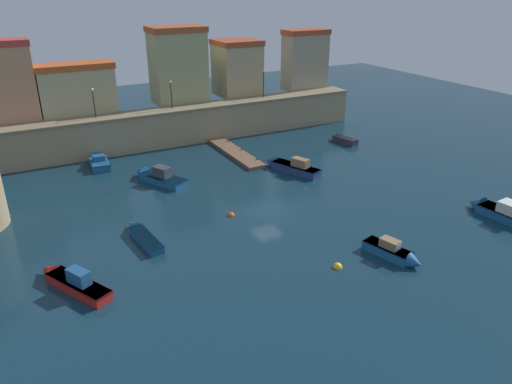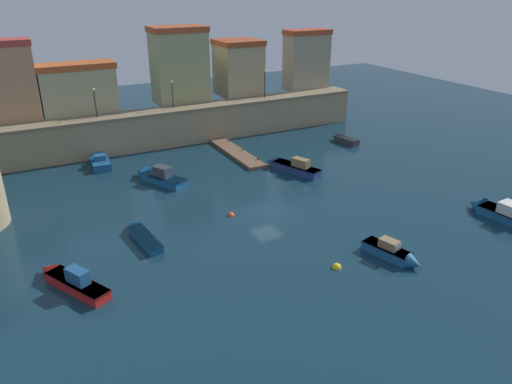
# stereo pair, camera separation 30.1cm
# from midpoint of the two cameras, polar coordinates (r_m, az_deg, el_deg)

# --- Properties ---
(ground_plane) EXTENTS (126.46, 126.46, 0.00)m
(ground_plane) POSITION_cam_midpoint_polar(r_m,az_deg,el_deg) (44.58, 1.10, -2.00)
(ground_plane) COLOR #112D3D
(quay_wall) EXTENTS (50.24, 3.39, 4.58)m
(quay_wall) POSITION_cam_midpoint_polar(r_m,az_deg,el_deg) (63.26, -8.98, 7.79)
(quay_wall) COLOR #9E8966
(quay_wall) RESTS_ON ground
(old_town_backdrop) EXTENTS (45.65, 5.73, 9.67)m
(old_town_backdrop) POSITION_cam_midpoint_polar(r_m,az_deg,el_deg) (65.60, -9.50, 13.90)
(old_town_backdrop) COLOR tan
(old_town_backdrop) RESTS_ON ground
(pier_dock) EXTENTS (2.13, 11.80, 0.70)m
(pier_dock) POSITION_cam_midpoint_polar(r_m,az_deg,el_deg) (58.75, -2.62, 4.66)
(pier_dock) COLOR brown
(pier_dock) RESTS_ON ground
(quay_lamp_0) EXTENTS (0.32, 0.32, 3.42)m
(quay_lamp_0) POSITION_cam_midpoint_polar(r_m,az_deg,el_deg) (59.73, -18.75, 10.41)
(quay_lamp_0) COLOR black
(quay_lamp_0) RESTS_ON quay_wall
(quay_lamp_1) EXTENTS (0.32, 0.32, 3.45)m
(quay_lamp_1) POSITION_cam_midpoint_polar(r_m,az_deg,el_deg) (61.88, -10.12, 11.73)
(quay_lamp_1) COLOR black
(quay_lamp_1) RESTS_ON quay_wall
(quay_lamp_2) EXTENTS (0.32, 0.32, 3.78)m
(quay_lamp_2) POSITION_cam_midpoint_polar(r_m,az_deg,el_deg) (66.94, 0.76, 13.14)
(quay_lamp_2) COLOR black
(quay_lamp_2) RESTS_ON quay_wall
(moored_boat_0) EXTENTS (4.61, 6.87, 2.27)m
(moored_boat_0) POSITION_cam_midpoint_polar(r_m,az_deg,el_deg) (51.68, -11.84, 1.83)
(moored_boat_0) COLOR #195689
(moored_boat_0) RESTS_ON ground
(moored_boat_1) EXTENTS (1.97, 4.28, 1.16)m
(moored_boat_1) POSITION_cam_midpoint_polar(r_m,az_deg,el_deg) (64.01, 10.01, 6.12)
(moored_boat_1) COLOR #333338
(moored_boat_1) RESTS_ON ground
(moored_boat_2) EXTENTS (3.98, 7.21, 2.06)m
(moored_boat_2) POSITION_cam_midpoint_polar(r_m,az_deg,el_deg) (53.41, 3.88, 3.06)
(moored_boat_2) COLOR navy
(moored_boat_2) RESTS_ON ground
(moored_boat_3) EXTENTS (4.36, 6.68, 1.98)m
(moored_boat_3) POSITION_cam_midpoint_polar(r_m,az_deg,el_deg) (35.93, -21.19, -9.73)
(moored_boat_3) COLOR red
(moored_boat_3) RESTS_ON ground
(moored_boat_4) EXTENTS (2.50, 4.98, 1.68)m
(moored_boat_4) POSITION_cam_midpoint_polar(r_m,az_deg,el_deg) (38.15, 15.78, -6.89)
(moored_boat_4) COLOR #195689
(moored_boat_4) RESTS_ON ground
(moored_boat_5) EXTENTS (2.35, 5.96, 2.21)m
(moored_boat_5) POSITION_cam_midpoint_polar(r_m,az_deg,el_deg) (47.99, 26.39, -1.94)
(moored_boat_5) COLOR #195689
(moored_boat_5) RESTS_ON ground
(moored_boat_6) EXTENTS (2.18, 4.83, 1.89)m
(moored_boat_6) POSITION_cam_midpoint_polar(r_m,az_deg,el_deg) (57.81, -18.18, 3.45)
(moored_boat_6) COLOR #195689
(moored_boat_6) RESTS_ON ground
(moored_boat_7) EXTENTS (1.71, 6.07, 1.06)m
(moored_boat_7) POSITION_cam_midpoint_polar(r_m,az_deg,el_deg) (40.52, -13.47, -4.97)
(moored_boat_7) COLOR #195689
(moored_boat_7) RESTS_ON ground
(mooring_buoy_0) EXTENTS (0.62, 0.62, 0.62)m
(mooring_buoy_0) POSITION_cam_midpoint_polar(r_m,az_deg,el_deg) (43.41, -3.15, -2.79)
(mooring_buoy_0) COLOR #EA4C19
(mooring_buoy_0) RESTS_ON ground
(mooring_buoy_1) EXTENTS (0.69, 0.69, 0.69)m
(mooring_buoy_1) POSITION_cam_midpoint_polar(r_m,az_deg,el_deg) (36.41, 9.35, -8.74)
(mooring_buoy_1) COLOR yellow
(mooring_buoy_1) RESTS_ON ground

